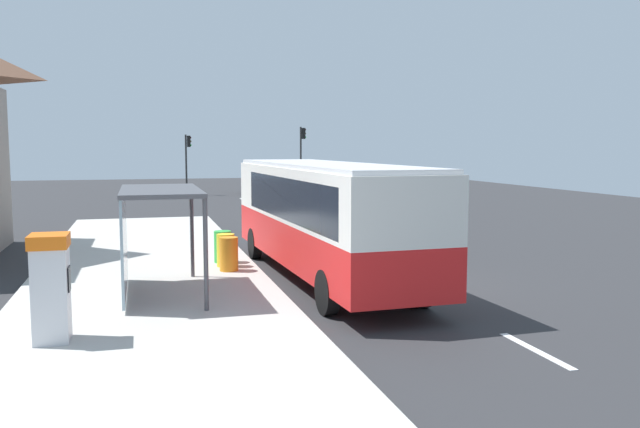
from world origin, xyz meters
TOP-DOWN VIEW (x-y plane):
  - ground_plane at (0.00, 14.00)m, footprint 56.00×92.00m
  - sidewalk_platform at (-6.40, 2.00)m, footprint 6.20×30.00m
  - lane_stripe_seg_0 at (0.25, -6.00)m, footprint 0.16×2.20m
  - lane_stripe_seg_1 at (0.25, -1.00)m, footprint 0.16×2.20m
  - lane_stripe_seg_2 at (0.25, 4.00)m, footprint 0.16×2.20m
  - lane_stripe_seg_3 at (0.25, 9.00)m, footprint 0.16×2.20m
  - lane_stripe_seg_4 at (0.25, 14.00)m, footprint 0.16×2.20m
  - lane_stripe_seg_5 at (0.25, 19.00)m, footprint 0.16×2.20m
  - lane_stripe_seg_6 at (0.25, 24.00)m, footprint 0.16×2.20m
  - lane_stripe_seg_7 at (0.25, 29.00)m, footprint 0.16×2.20m
  - bus at (-1.71, 1.20)m, footprint 2.94×11.10m
  - white_van at (2.20, 19.03)m, footprint 2.26×5.29m
  - sedan_near at (2.30, 34.06)m, footprint 1.93×4.44m
  - ticket_machine at (-8.14, -3.72)m, footprint 0.66×0.76m
  - recycling_bin_orange at (-4.20, 2.19)m, footprint 0.52×0.52m
  - recycling_bin_yellow at (-4.20, 2.89)m, footprint 0.52×0.52m
  - recycling_bin_green at (-4.20, 3.59)m, footprint 0.52×0.52m
  - traffic_light_near_side at (5.50, 33.17)m, footprint 0.49×0.28m
  - traffic_light_far_side at (-3.09, 33.97)m, footprint 0.49×0.28m
  - bus_shelter at (-6.41, -0.29)m, footprint 1.80×4.00m

SIDE VIEW (x-z plane):
  - ground_plane at x=0.00m, z-range -0.04..0.00m
  - lane_stripe_seg_0 at x=0.25m, z-range 0.00..0.01m
  - lane_stripe_seg_1 at x=0.25m, z-range 0.00..0.01m
  - lane_stripe_seg_2 at x=0.25m, z-range 0.00..0.01m
  - lane_stripe_seg_3 at x=0.25m, z-range 0.00..0.01m
  - lane_stripe_seg_4 at x=0.25m, z-range 0.00..0.01m
  - lane_stripe_seg_5 at x=0.25m, z-range 0.00..0.01m
  - lane_stripe_seg_6 at x=0.25m, z-range 0.00..0.01m
  - lane_stripe_seg_7 at x=0.25m, z-range 0.00..0.01m
  - sidewalk_platform at x=-6.40m, z-range 0.00..0.18m
  - recycling_bin_orange at x=-4.20m, z-range 0.18..1.13m
  - recycling_bin_yellow at x=-4.20m, z-range 0.18..1.13m
  - recycling_bin_green at x=-4.20m, z-range 0.18..1.13m
  - sedan_near at x=2.30m, z-range 0.03..1.55m
  - ticket_machine at x=-8.14m, z-range 0.20..2.14m
  - white_van at x=2.20m, z-range 0.19..2.49m
  - bus at x=-1.71m, z-range 0.24..3.45m
  - bus_shelter at x=-6.41m, z-range 0.85..3.35m
  - traffic_light_far_side at x=-3.09m, z-range 0.77..5.29m
  - traffic_light_near_side at x=5.50m, z-range 0.84..5.98m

